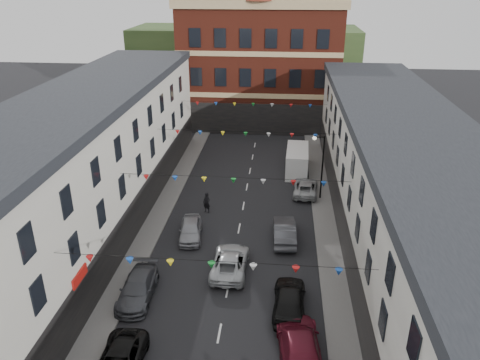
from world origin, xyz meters
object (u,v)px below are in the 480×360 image
(street_lamp, at_px, (320,159))
(car_right_e, at_px, (284,231))
(car_left_d, at_px, (138,288))
(car_left_e, at_px, (191,229))
(white_van, at_px, (297,161))
(car_right_f, at_px, (305,187))
(car_right_c, at_px, (299,345))
(pedestrian, at_px, (207,203))
(moving_car, at_px, (230,262))
(car_right_d, at_px, (289,299))

(street_lamp, xyz_separation_m, car_right_e, (-2.95, -7.41, -3.13))
(car_left_d, relative_size, car_left_e, 1.17)
(car_left_e, relative_size, white_van, 0.74)
(car_right_f, bearing_deg, white_van, -78.41)
(car_left_e, height_order, car_right_f, car_left_e)
(car_right_c, relative_size, pedestrian, 3.01)
(car_right_f, height_order, moving_car, moving_car)
(street_lamp, bearing_deg, car_right_c, -96.21)
(white_van, bearing_deg, car_left_d, -113.35)
(car_right_c, height_order, moving_car, car_right_c)
(car_right_d, relative_size, car_right_e, 1.01)
(car_right_d, distance_m, moving_car, 5.53)
(car_left_e, height_order, car_right_e, car_right_e)
(moving_car, xyz_separation_m, white_van, (4.87, 18.04, 0.53))
(white_van, bearing_deg, pedestrian, -126.61)
(street_lamp, distance_m, car_right_d, 16.14)
(car_right_f, bearing_deg, moving_car, 70.42)
(car_left_d, distance_m, pedestrian, 12.09)
(moving_car, distance_m, pedestrian, 8.86)
(car_right_e, bearing_deg, pedestrian, -33.51)
(car_right_e, relative_size, pedestrian, 2.59)
(car_left_e, distance_m, pedestrian, 4.29)
(car_right_c, height_order, pedestrian, pedestrian)
(car_left_e, relative_size, car_right_f, 0.90)
(pedestrian, bearing_deg, car_left_d, -77.32)
(car_right_d, distance_m, car_right_e, 8.22)
(car_right_c, bearing_deg, moving_car, -64.15)
(car_right_d, relative_size, moving_car, 0.94)
(car_right_c, height_order, car_right_d, car_right_d)
(car_right_c, bearing_deg, white_van, -95.94)
(car_left_e, distance_m, white_van, 16.27)
(car_left_d, height_order, car_right_d, car_right_d)
(car_right_d, xyz_separation_m, car_right_e, (-0.34, 8.21, -0.03))
(car_left_e, distance_m, car_right_f, 12.61)
(street_lamp, height_order, white_van, street_lamp)
(car_right_d, height_order, car_right_f, car_right_d)
(car_right_d, xyz_separation_m, white_van, (0.86, 21.85, 0.43))
(car_left_e, xyz_separation_m, car_right_f, (9.10, 8.73, -0.07))
(car_right_c, xyz_separation_m, moving_car, (-4.52, 7.52, -0.09))
(street_lamp, xyz_separation_m, car_right_c, (-2.10, -19.34, -3.11))
(street_lamp, relative_size, white_van, 1.07)
(street_lamp, bearing_deg, car_right_e, -111.71)
(street_lamp, distance_m, moving_car, 13.92)
(car_left_e, height_order, moving_car, car_left_e)
(street_lamp, xyz_separation_m, white_van, (-1.75, 6.23, -2.67))
(pedestrian, bearing_deg, car_right_f, 52.44)
(car_right_c, distance_m, car_right_e, 11.95)
(car_left_d, distance_m, car_right_c, 10.74)
(car_left_d, distance_m, car_left_e, 7.82)
(car_right_c, bearing_deg, car_right_f, -98.12)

